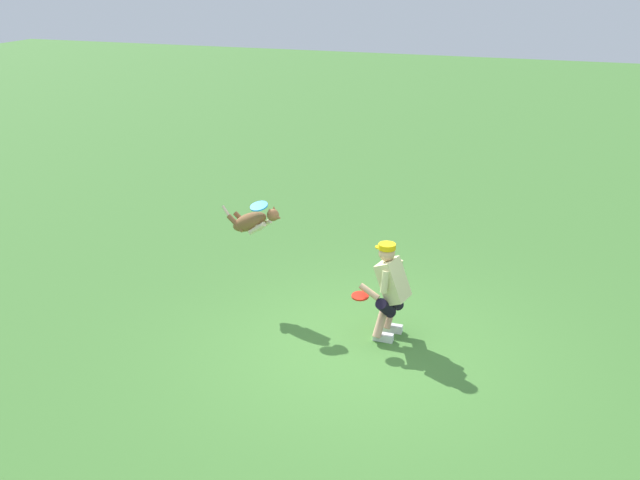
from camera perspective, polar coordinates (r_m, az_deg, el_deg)
name	(u,v)px	position (r m, az deg, el deg)	size (l,w,h in m)	color
ground_plane	(360,350)	(9.08, 3.26, -8.83)	(60.00, 60.00, 0.00)	#417531
person	(390,288)	(9.09, 5.67, -3.88)	(0.64, 0.66, 1.29)	silver
dog	(253,221)	(9.97, -5.46, 1.50)	(1.03, 0.39, 0.54)	brown
frisbee_flying	(259,206)	(9.75, -4.95, 2.74)	(0.25, 0.25, 0.02)	#218FE8
frisbee_held	(360,296)	(9.05, 3.25, -4.53)	(0.22, 0.22, 0.02)	red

